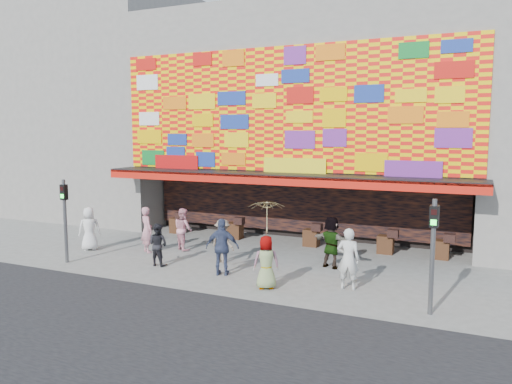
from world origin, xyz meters
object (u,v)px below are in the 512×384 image
signal_right (433,244)px  ped_d (223,241)px  signal_left (65,211)px  ped_a (89,229)px  ped_e (222,247)px  parasol (266,217)px  ped_c (158,244)px  ped_h (348,259)px  ped_i (183,229)px  ped_g (266,262)px  ped_b (147,230)px  ped_f (332,242)px

signal_right → ped_d: 7.74m
signal_left → ped_a: (-0.60, 1.82, -1.00)m
ped_e → parasol: parasol is taller
signal_left → ped_c: 3.56m
signal_left → ped_h: bearing=6.6°
parasol → ped_c: bearing=169.4°
ped_h → parasol: bearing=18.0°
ped_c → ped_i: 2.42m
signal_right → ped_g: (-4.68, 0.20, -1.05)m
ped_e → ped_h: (4.11, 0.23, -0.01)m
signal_right → ped_b: size_ratio=1.68×
ped_c → ped_d: (1.88, 1.30, 0.04)m
ped_g → ped_f: bearing=-140.1°
ped_i → ped_d: bearing=-173.6°
ped_b → ped_d: bearing=-151.4°
ped_b → ped_i: bearing=-107.3°
signal_right → ped_i: bearing=160.5°
signal_left → ped_b: (1.69, 2.46, -0.97)m
ped_a → ped_e: ped_e is taller
signal_right → ped_c: signal_right is taller
signal_left → ped_f: size_ratio=1.67×
signal_left → ped_a: bearing=108.3°
ped_f → ped_g: (-1.13, -3.08, -0.09)m
ped_a → ped_b: bearing=152.8°
ped_c → ped_g: ped_g is taller
ped_f → parasol: parasol is taller
ped_a → ped_h: (10.56, -0.66, 0.06)m
signal_left → signal_right: (12.40, 0.00, 0.00)m
ped_b → ped_c: bearing=167.7°
ped_d → parasol: parasol is taller
signal_left → ped_i: size_ratio=1.80×
signal_right → ped_c: size_ratio=2.01×
ped_b → ped_i: ped_b is taller
ped_e → parasol: 2.36m
signal_left → ped_f: 9.48m
signal_left → ped_b: signal_left is taller
ped_b → ped_c: (1.53, -1.42, -0.15)m
ped_a → ped_g: ped_a is taller
ped_c → ped_d: ped_d is taller
ped_f → ped_i: (-6.09, 0.13, -0.06)m
parasol → ped_b: bearing=159.4°
ped_d → ped_f: ped_f is taller
ped_d → ped_e: ped_e is taller
ped_a → ped_d: ped_a is taller
ped_c → ped_i: size_ratio=0.89×
signal_right → ped_h: bearing=154.8°
ped_h → ped_d: bearing=-18.7°
ped_g → ped_a: bearing=-41.0°
ped_d → ped_e: (0.75, -1.42, 0.15)m
ped_b → ped_h: (8.26, -1.31, 0.03)m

